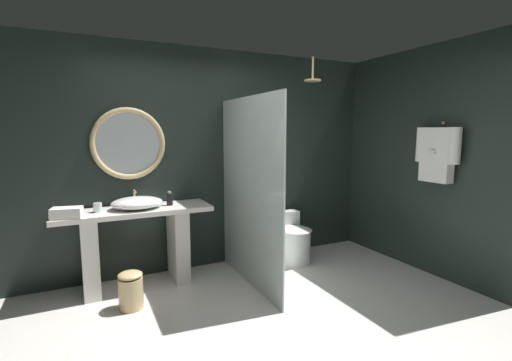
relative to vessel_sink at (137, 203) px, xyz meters
The scene contains 14 objects.
ground_plane 1.97m from the vessel_sink, 63.43° to the right, with size 5.76×5.76×0.00m, color silver.
back_wall_panel 0.94m from the vessel_sink, 23.44° to the left, with size 4.80×0.10×2.60m, color #1E2823.
side_wall_right 3.26m from the vessel_sink, 14.36° to the right, with size 0.10×2.47×2.60m, color #1E2823.
vanity_counter 0.40m from the vessel_sink, 151.49° to the left, with size 1.56×0.51×0.84m.
vessel_sink is the anchor object (origin of this frame).
tumbler_cup 0.38m from the vessel_sink, behind, with size 0.08×0.08×0.09m, color silver.
soap_dispenser 0.34m from the vessel_sink, ahead, with size 0.07×0.07×0.16m.
round_wall_mirror 0.65m from the vessel_sink, 95.82° to the left, with size 0.77×0.06×0.77m.
shower_glass_panel 1.17m from the vessel_sink, 22.18° to the right, with size 0.02×1.46×2.00m, color silver.
rain_shower_head 2.41m from the vessel_sink, ahead, with size 0.19×0.19×0.28m.
hanging_bathrobe 3.25m from the vessel_sink, 21.47° to the right, with size 0.20×0.52×0.66m.
toilet 1.96m from the vessel_sink, ahead, with size 0.42×0.58×0.60m.
waste_bin 0.88m from the vessel_sink, 107.78° to the right, with size 0.22×0.22×0.36m.
folded_hand_towel 0.66m from the vessel_sink, 167.68° to the right, with size 0.26×0.16×0.10m, color white.
Camera 1 is at (-1.28, -2.28, 1.64)m, focal length 25.32 mm.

